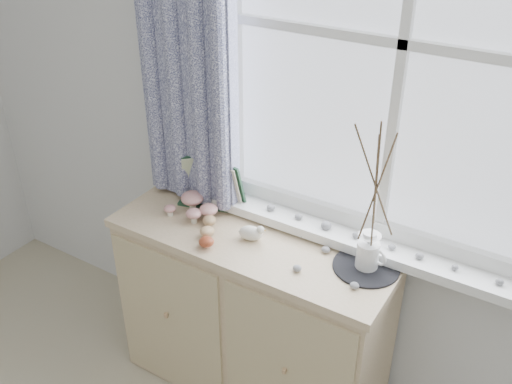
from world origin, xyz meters
TOP-DOWN VIEW (x-y plane):
  - sideboard at (-0.15, 1.75)m, footprint 1.20×0.45m
  - botanical_book at (-0.43, 1.84)m, footprint 0.36×0.23m
  - toadstool_cluster at (-0.44, 1.76)m, footprint 0.22×0.16m
  - wooden_eggs at (-0.30, 1.66)m, footprint 0.14×0.17m
  - songbird_figurine at (-0.14, 1.74)m, footprint 0.14×0.10m
  - crocheted_doily at (0.32, 1.81)m, footprint 0.25×0.25m
  - twig_pitcher at (0.32, 1.81)m, footprint 0.30×0.30m
  - sideboard_pebbles at (0.15, 1.75)m, footprint 0.33×0.23m

SIDE VIEW (x-z plane):
  - sideboard at x=-0.15m, z-range 0.00..0.85m
  - crocheted_doily at x=0.32m, z-range 0.85..0.86m
  - sideboard_pebbles at x=0.15m, z-range 0.85..0.87m
  - wooden_eggs at x=-0.30m, z-range 0.84..0.91m
  - songbird_figurine at x=-0.14m, z-range 0.85..0.92m
  - toadstool_cluster at x=-0.44m, z-range 0.86..0.95m
  - botanical_book at x=-0.43m, z-range 0.85..1.09m
  - twig_pitcher at x=0.32m, z-range 0.90..1.54m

